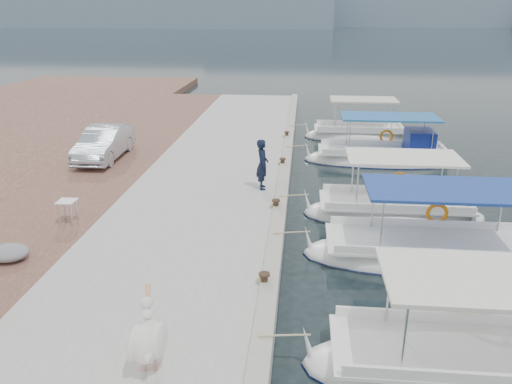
# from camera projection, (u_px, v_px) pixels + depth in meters

# --- Properties ---
(ground) EXTENTS (400.00, 400.00, 0.00)m
(ground) POSITION_uv_depth(u_px,v_px,m) (284.00, 242.00, 15.68)
(ground) COLOR black
(ground) RESTS_ON ground
(concrete_quay) EXTENTS (6.00, 40.00, 0.50)m
(concrete_quay) POSITION_uv_depth(u_px,v_px,m) (216.00, 180.00, 20.53)
(concrete_quay) COLOR #A4A49F
(concrete_quay) RESTS_ON ground
(quay_curb) EXTENTS (0.44, 40.00, 0.12)m
(quay_curb) POSITION_uv_depth(u_px,v_px,m) (284.00, 175.00, 20.17)
(quay_curb) COLOR #9E9B8C
(quay_curb) RESTS_ON concrete_quay
(cobblestone_strip) EXTENTS (4.00, 40.00, 0.50)m
(cobblestone_strip) POSITION_uv_depth(u_px,v_px,m) (99.00, 177.00, 20.97)
(cobblestone_strip) COLOR brown
(cobblestone_strip) RESTS_ON ground
(distant_hills) EXTENTS (330.00, 60.00, 18.00)m
(distant_hills) POSITION_uv_depth(u_px,v_px,m) (380.00, 6.00, 198.61)
(distant_hills) COLOR #748AA0
(distant_hills) RESTS_ON ground
(fishing_caique_a) EXTENTS (6.49, 2.36, 2.83)m
(fishing_caique_a) POSITION_uv_depth(u_px,v_px,m) (464.00, 370.00, 9.94)
(fishing_caique_a) COLOR white
(fishing_caique_a) RESTS_ON ground
(fishing_caique_b) EXTENTS (7.55, 2.48, 2.83)m
(fishing_caique_b) POSITION_uv_depth(u_px,v_px,m) (433.00, 256.00, 14.52)
(fishing_caique_b) COLOR white
(fishing_caique_b) RESTS_ON ground
(fishing_caique_c) EXTENTS (6.29, 2.29, 2.83)m
(fishing_caique_c) POSITION_uv_depth(u_px,v_px,m) (393.00, 214.00, 17.48)
(fishing_caique_c) COLOR white
(fishing_caique_c) RESTS_ON ground
(fishing_caique_d) EXTENTS (7.37, 2.33, 2.83)m
(fishing_caique_d) POSITION_uv_depth(u_px,v_px,m) (384.00, 158.00, 23.71)
(fishing_caique_d) COLOR white
(fishing_caique_d) RESTS_ON ground
(fishing_caique_e) EXTENTS (6.04, 2.22, 2.83)m
(fishing_caique_e) POSITION_uv_depth(u_px,v_px,m) (358.00, 136.00, 28.10)
(fishing_caique_e) COLOR white
(fishing_caique_e) RESTS_ON ground
(mooring_bollards) EXTENTS (0.28, 20.28, 0.33)m
(mooring_bollards) POSITION_uv_depth(u_px,v_px,m) (276.00, 203.00, 16.87)
(mooring_bollards) COLOR black
(mooring_bollards) RESTS_ON concrete_quay
(pelican) EXTENTS (0.78, 1.66, 1.28)m
(pelican) POSITION_uv_depth(u_px,v_px,m) (148.00, 339.00, 9.21)
(pelican) COLOR tan
(pelican) RESTS_ON concrete_quay
(fisherman) EXTENTS (0.56, 0.76, 1.90)m
(fisherman) POSITION_uv_depth(u_px,v_px,m) (262.00, 164.00, 18.52)
(fisherman) COLOR black
(fisherman) RESTS_ON concrete_quay
(parked_car) EXTENTS (1.61, 4.39, 1.44)m
(parked_car) POSITION_uv_depth(u_px,v_px,m) (104.00, 143.00, 22.36)
(parked_car) COLOR #ADB9C6
(parked_car) RESTS_ON cobblestone_strip
(tarp_bundle) EXTENTS (1.10, 0.90, 0.40)m
(tarp_bundle) POSITION_uv_depth(u_px,v_px,m) (8.00, 253.00, 13.45)
(tarp_bundle) COLOR gray
(tarp_bundle) RESTS_ON cobblestone_strip
(folding_table) EXTENTS (0.55, 0.55, 0.73)m
(folding_table) POSITION_uv_depth(u_px,v_px,m) (67.00, 207.00, 15.70)
(folding_table) COLOR silver
(folding_table) RESTS_ON cobblestone_strip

